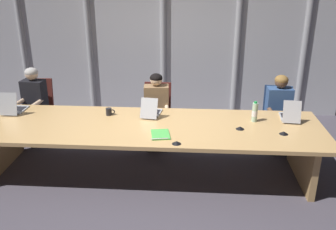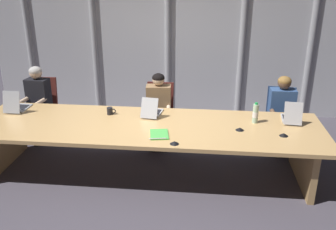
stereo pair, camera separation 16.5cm
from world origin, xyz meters
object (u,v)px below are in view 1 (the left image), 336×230
water_bottle_primary (255,112)px  conference_mic_left_side (284,133)px  person_left_end (32,101)px  person_center (280,108)px  office_chair_left_end (39,116)px  conference_mic_right_side (177,142)px  office_chair_left_mid (157,119)px  coffee_mug_near (109,112)px  spiral_notepad (160,135)px  person_left_mid (156,105)px  conference_mic_middle (240,128)px  office_chair_center (276,123)px  laptop_left_mid (151,111)px  laptop_left_end (14,108)px  laptop_center (290,115)px

water_bottle_primary → conference_mic_left_side: 0.51m
person_left_end → person_center: 3.89m
office_chair_left_end → conference_mic_right_side: (2.37, -1.66, 0.39)m
office_chair_left_mid → coffee_mug_near: 1.08m
office_chair_left_end → spiral_notepad: size_ratio=2.79×
person_left_mid → conference_mic_right_side: person_left_mid is taller
coffee_mug_near → conference_mic_middle: (1.78, -0.37, -0.03)m
person_center → water_bottle_primary: (-0.50, -0.74, 0.20)m
office_chair_left_end → person_left_mid: bearing=81.4°
office_chair_center → water_bottle_primary: (-0.51, -0.89, 0.51)m
conference_mic_middle → office_chair_left_mid: bearing=135.5°
office_chair_left_mid → person_left_mid: person_left_mid is taller
office_chair_left_end → spiral_notepad: 2.62m
office_chair_center → coffee_mug_near: bearing=-64.8°
laptop_left_mid → conference_mic_right_side: (0.40, -0.90, -0.04)m
office_chair_left_end → conference_mic_right_side: bearing=51.0°
water_bottle_primary → coffee_mug_near: (-1.99, 0.09, -0.08)m
laptop_left_mid → office_chair_left_end: laptop_left_mid is taller
laptop_left_mid → person_left_end: 2.07m
person_left_mid → conference_mic_middle: person_left_mid is taller
laptop_left_end → office_chair_center: laptop_left_end is taller
office_chair_left_mid → person_left_end: 2.01m
laptop_center → office_chair_left_end: (-3.87, 0.79, -0.43)m
water_bottle_primary → coffee_mug_near: bearing=177.3°
office_chair_left_end → office_chair_center: (3.89, -0.00, -0.01)m
person_center → spiral_notepad: size_ratio=3.39×
laptop_left_end → coffee_mug_near: laptop_left_end is taller
conference_mic_right_side → conference_mic_middle: bearing=31.5°
laptop_left_mid → office_chair_left_mid: size_ratio=0.48×
spiral_notepad → office_chair_left_mid: bearing=87.7°
office_chair_left_end → conference_mic_left_side: (3.69, -1.29, 0.39)m
person_center → conference_mic_middle: 1.25m
person_left_end → laptop_left_end: bearing=6.8°
laptop_left_end → person_left_end: bearing=1.3°
laptop_left_end → person_left_end: person_left_end is taller
laptop_left_end → water_bottle_primary: bearing=-91.7°
office_chair_left_mid → coffee_mug_near: (-0.59, -0.80, 0.43)m
laptop_left_end → water_bottle_primary: 3.38m
conference_mic_left_side → spiral_notepad: bearing=-174.8°
coffee_mug_near → spiral_notepad: (0.78, -0.63, -0.04)m
office_chair_left_mid → person_left_end: person_left_end is taller
conference_mic_middle → conference_mic_left_side: bearing=-12.9°
person_center → conference_mic_middle: bearing=-36.4°
laptop_left_end → spiral_notepad: bearing=-106.5°
person_left_end → office_chair_center: bearing=98.1°
person_left_end → conference_mic_left_side: size_ratio=10.85×
coffee_mug_near → conference_mic_left_side: size_ratio=1.17×
office_chair_left_mid → conference_mic_middle: size_ratio=8.36×
coffee_mug_near → laptop_left_end: bearing=178.9°
conference_mic_left_side → laptop_center: bearing=69.9°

